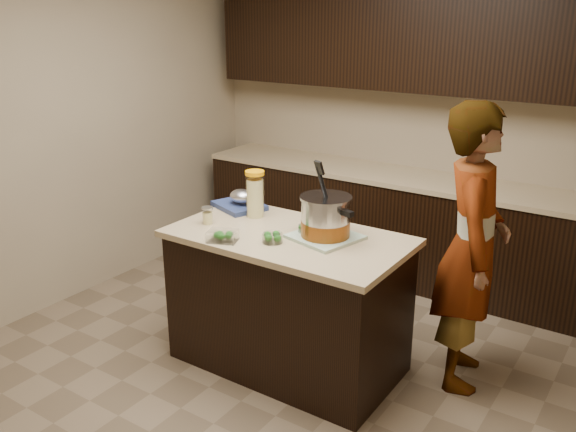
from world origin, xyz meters
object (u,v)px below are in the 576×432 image
Objects in this scene: lemonade_pitcher at (255,196)px; stock_pot at (326,219)px; person at (472,248)px; island at (288,301)px.

stock_pot is at bearing -9.20° from lemonade_pitcher.
person is (0.76, 0.42, -0.16)m from stock_pot.
stock_pot is at bearing 100.96° from person.
person is at bearing 13.28° from lemonade_pitcher.
lemonade_pitcher is at bearing 85.54° from person.
lemonade_pitcher is 0.18× the size of person.
island is 0.72m from lemonade_pitcher.
lemonade_pitcher is at bearing -172.29° from stock_pot.
island is 3.31× the size of stock_pot.
island is at bearing -24.05° from lemonade_pitcher.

